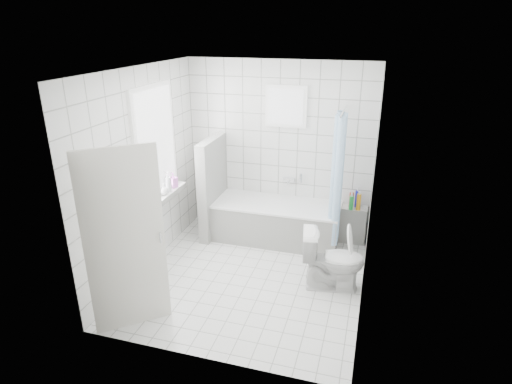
% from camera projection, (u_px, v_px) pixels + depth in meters
% --- Properties ---
extents(ground, '(3.00, 3.00, 0.00)m').
position_uv_depth(ground, '(250.00, 277.00, 5.53)').
color(ground, white).
rests_on(ground, ground).
extents(ceiling, '(3.00, 3.00, 0.00)m').
position_uv_depth(ceiling, '(249.00, 69.00, 4.57)').
color(ceiling, white).
rests_on(ceiling, ground).
extents(wall_back, '(2.80, 0.02, 2.60)m').
position_uv_depth(wall_back, '(279.00, 149.00, 6.39)').
color(wall_back, white).
rests_on(wall_back, ground).
extents(wall_front, '(2.80, 0.02, 2.60)m').
position_uv_depth(wall_front, '(199.00, 241.00, 3.71)').
color(wall_front, white).
rests_on(wall_front, ground).
extents(wall_left, '(0.02, 3.00, 2.60)m').
position_uv_depth(wall_left, '(144.00, 172.00, 5.41)').
color(wall_left, white).
rests_on(wall_left, ground).
extents(wall_right, '(0.02, 3.00, 2.60)m').
position_uv_depth(wall_right, '(371.00, 196.00, 4.69)').
color(wall_right, white).
rests_on(wall_right, ground).
extents(window_left, '(0.01, 0.90, 1.40)m').
position_uv_depth(window_left, '(157.00, 144.00, 5.56)').
color(window_left, white).
rests_on(window_left, wall_left).
extents(window_back, '(0.50, 0.01, 0.50)m').
position_uv_depth(window_back, '(286.00, 107.00, 6.08)').
color(window_back, white).
rests_on(window_back, wall_back).
extents(window_sill, '(0.18, 1.02, 0.08)m').
position_uv_depth(window_sill, '(164.00, 196.00, 5.82)').
color(window_sill, white).
rests_on(window_sill, wall_left).
extents(door, '(0.63, 0.55, 2.00)m').
position_uv_depth(door, '(125.00, 242.00, 4.32)').
color(door, silver).
rests_on(door, ground).
extents(bathtub, '(1.85, 0.77, 0.58)m').
position_uv_depth(bathtub, '(277.00, 221.00, 6.41)').
color(bathtub, white).
rests_on(bathtub, ground).
extents(partition_wall, '(0.15, 0.85, 1.50)m').
position_uv_depth(partition_wall, '(213.00, 187.00, 6.45)').
color(partition_wall, white).
rests_on(partition_wall, ground).
extents(tiled_ledge, '(0.40, 0.24, 0.55)m').
position_uv_depth(tiled_ledge, '(352.00, 224.00, 6.36)').
color(tiled_ledge, white).
rests_on(tiled_ledge, ground).
extents(toilet, '(0.81, 0.54, 0.76)m').
position_uv_depth(toilet, '(333.00, 260.00, 5.19)').
color(toilet, white).
rests_on(toilet, ground).
extents(curtain_rod, '(0.02, 0.80, 0.02)m').
position_uv_depth(curtain_rod, '(344.00, 111.00, 5.53)').
color(curtain_rod, silver).
rests_on(curtain_rod, wall_back).
extents(shower_curtain, '(0.14, 0.48, 1.78)m').
position_uv_depth(shower_curtain, '(338.00, 180.00, 5.74)').
color(shower_curtain, '#4387C5').
rests_on(shower_curtain, curtain_rod).
extents(tub_faucet, '(0.18, 0.06, 0.06)m').
position_uv_depth(tub_faucet, '(289.00, 180.00, 6.47)').
color(tub_faucet, silver).
rests_on(tub_faucet, wall_back).
extents(sill_bottles, '(0.17, 0.45, 0.28)m').
position_uv_depth(sill_bottles, '(168.00, 184.00, 5.85)').
color(sill_bottles, '#E974E3').
rests_on(sill_bottles, window_sill).
extents(ledge_bottles, '(0.17, 0.18, 0.25)m').
position_uv_depth(ledge_bottles, '(355.00, 201.00, 6.18)').
color(ledge_bottles, red).
rests_on(ledge_bottles, tiled_ledge).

